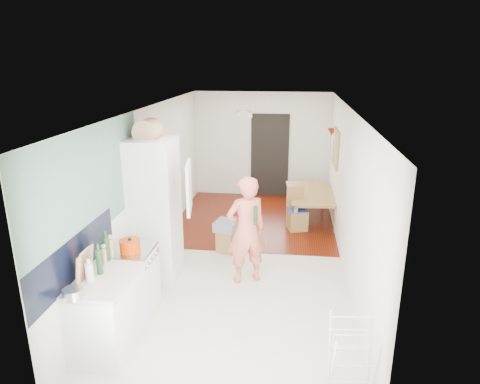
% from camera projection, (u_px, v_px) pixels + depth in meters
% --- Properties ---
extents(room_shell, '(3.20, 7.00, 2.50)m').
position_uv_depth(room_shell, '(245.00, 187.00, 6.88)').
color(room_shell, white).
rests_on(room_shell, ground).
extents(floor, '(3.20, 7.00, 0.01)m').
position_uv_depth(floor, '(245.00, 258.00, 7.25)').
color(floor, beige).
rests_on(floor, ground).
extents(wood_floor_overlay, '(3.20, 3.30, 0.01)m').
position_uv_depth(wood_floor_overlay, '(255.00, 218.00, 9.00)').
color(wood_floor_overlay, '#5F1808').
rests_on(wood_floor_overlay, room_shell).
extents(sage_wall_panel, '(0.02, 3.00, 1.30)m').
position_uv_depth(sage_wall_panel, '(92.00, 182.00, 4.99)').
color(sage_wall_panel, slate).
rests_on(sage_wall_panel, room_shell).
extents(tile_splashback, '(0.02, 1.90, 0.50)m').
position_uv_depth(tile_splashback, '(76.00, 258.00, 4.68)').
color(tile_splashback, black).
rests_on(tile_splashback, room_shell).
extents(doorway_recess, '(0.90, 0.04, 2.00)m').
position_uv_depth(doorway_recess, '(270.00, 156.00, 10.23)').
color(doorway_recess, black).
rests_on(doorway_recess, room_shell).
extents(base_cabinet, '(0.60, 0.90, 0.86)m').
position_uv_depth(base_cabinet, '(107.00, 316.00, 4.86)').
color(base_cabinet, silver).
rests_on(base_cabinet, room_shell).
extents(worktop, '(0.62, 0.92, 0.06)m').
position_uv_depth(worktop, '(103.00, 280.00, 4.73)').
color(worktop, beige).
rests_on(worktop, room_shell).
extents(range_cooker, '(0.60, 0.60, 0.88)m').
position_uv_depth(range_cooker, '(131.00, 283.00, 5.57)').
color(range_cooker, silver).
rests_on(range_cooker, room_shell).
extents(cooker_top, '(0.60, 0.60, 0.04)m').
position_uv_depth(cooker_top, '(128.00, 251.00, 5.43)').
color(cooker_top, '#B1B0B3').
rests_on(cooker_top, room_shell).
extents(fridge_housing, '(0.66, 0.66, 2.15)m').
position_uv_depth(fridge_housing, '(155.00, 211.00, 6.34)').
color(fridge_housing, silver).
rests_on(fridge_housing, room_shell).
extents(fridge_door, '(0.14, 0.56, 0.70)m').
position_uv_depth(fridge_door, '(189.00, 187.00, 5.84)').
color(fridge_door, silver).
rests_on(fridge_door, room_shell).
extents(fridge_interior, '(0.02, 0.52, 0.66)m').
position_uv_depth(fridge_interior, '(173.00, 180.00, 6.16)').
color(fridge_interior, white).
rests_on(fridge_interior, room_shell).
extents(pinboard, '(0.03, 0.90, 0.70)m').
position_uv_depth(pinboard, '(336.00, 148.00, 8.40)').
color(pinboard, tan).
rests_on(pinboard, room_shell).
extents(pinboard_frame, '(0.00, 0.94, 0.74)m').
position_uv_depth(pinboard_frame, '(335.00, 148.00, 8.40)').
color(pinboard_frame, '#A88548').
rests_on(pinboard_frame, room_shell).
extents(wall_sconce, '(0.18, 0.18, 0.16)m').
position_uv_depth(wall_sconce, '(332.00, 132.00, 8.96)').
color(wall_sconce, maroon).
rests_on(wall_sconce, room_shell).
extents(person, '(0.84, 0.73, 1.94)m').
position_uv_depth(person, '(246.00, 221.00, 6.23)').
color(person, '#E06855').
rests_on(person, floor).
extents(dining_table, '(0.92, 1.49, 0.50)m').
position_uv_depth(dining_table, '(312.00, 208.00, 8.93)').
color(dining_table, '#A88548').
rests_on(dining_table, floor).
extents(dining_chair, '(0.44, 0.44, 0.84)m').
position_uv_depth(dining_chair, '(297.00, 210.00, 8.31)').
color(dining_chair, '#A88548').
rests_on(dining_chair, floor).
extents(stool, '(0.38, 0.38, 0.39)m').
position_uv_depth(stool, '(227.00, 241.00, 7.44)').
color(stool, '#A88548').
rests_on(stool, floor).
extents(grey_drape, '(0.45, 0.45, 0.17)m').
position_uv_depth(grey_drape, '(227.00, 226.00, 7.36)').
color(grey_drape, gray).
rests_on(grey_drape, stool).
extents(drying_rack, '(0.44, 0.40, 0.80)m').
position_uv_depth(drying_rack, '(351.00, 359.00, 4.21)').
color(drying_rack, silver).
rests_on(drying_rack, floor).
extents(bread_bin, '(0.44, 0.43, 0.19)m').
position_uv_depth(bread_bin, '(148.00, 131.00, 6.05)').
color(bread_bin, tan).
rests_on(bread_bin, fridge_housing).
extents(red_casserole, '(0.28, 0.28, 0.15)m').
position_uv_depth(red_casserole, '(130.00, 246.00, 5.34)').
color(red_casserole, '#BD3103').
rests_on(red_casserole, cooker_top).
extents(steel_pan, '(0.26, 0.26, 0.10)m').
position_uv_depth(steel_pan, '(73.00, 293.00, 4.31)').
color(steel_pan, '#B1B0B3').
rests_on(steel_pan, worktop).
extents(held_bottle, '(0.06, 0.06, 0.28)m').
position_uv_depth(held_bottle, '(256.00, 216.00, 6.05)').
color(held_bottle, '#1B3B1E').
rests_on(held_bottle, person).
extents(bottle_a, '(0.08, 0.08, 0.29)m').
position_uv_depth(bottle_a, '(99.00, 262.00, 4.77)').
color(bottle_a, '#1B3B1E').
rests_on(bottle_a, worktop).
extents(bottle_b, '(0.09, 0.09, 0.31)m').
position_uv_depth(bottle_b, '(107.00, 249.00, 5.07)').
color(bottle_b, '#1B3B1E').
rests_on(bottle_b, worktop).
extents(bottle_c, '(0.09, 0.09, 0.21)m').
position_uv_depth(bottle_c, '(89.00, 273.00, 4.61)').
color(bottle_c, silver).
rests_on(bottle_c, worktop).
extents(pepper_mill_front, '(0.06, 0.06, 0.20)m').
position_uv_depth(pepper_mill_front, '(104.00, 256.00, 5.01)').
color(pepper_mill_front, tan).
rests_on(pepper_mill_front, worktop).
extents(pepper_mill_back, '(0.07, 0.07, 0.23)m').
position_uv_depth(pepper_mill_back, '(111.00, 248.00, 5.19)').
color(pepper_mill_back, tan).
rests_on(pepper_mill_back, worktop).
extents(chopping_boards, '(0.05, 0.27, 0.36)m').
position_uv_depth(chopping_boards, '(85.00, 265.00, 4.62)').
color(chopping_boards, tan).
rests_on(chopping_boards, worktop).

